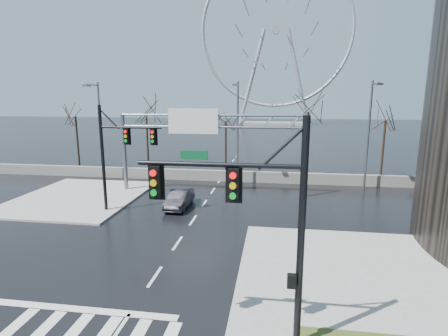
% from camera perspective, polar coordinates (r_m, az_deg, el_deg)
% --- Properties ---
extents(ground, '(260.00, 260.00, 0.00)m').
position_cam_1_polar(ground, '(18.02, -11.22, -17.01)').
color(ground, black).
rests_on(ground, ground).
extents(sidewalk_right_ext, '(12.00, 10.00, 0.15)m').
position_cam_1_polar(sidewalk_right_ext, '(19.38, 21.42, -15.23)').
color(sidewalk_right_ext, gray).
rests_on(sidewalk_right_ext, ground).
extents(sidewalk_far, '(10.00, 12.00, 0.15)m').
position_cam_1_polar(sidewalk_far, '(32.68, -22.56, -4.42)').
color(sidewalk_far, gray).
rests_on(sidewalk_far, ground).
extents(barrier_wall, '(52.00, 0.50, 1.10)m').
position_cam_1_polar(barrier_wall, '(36.20, -0.73, -1.25)').
color(barrier_wall, slate).
rests_on(barrier_wall, ground).
extents(signal_mast_near, '(5.52, 0.41, 8.00)m').
position_cam_1_polar(signal_mast_near, '(11.44, 5.81, -7.24)').
color(signal_mast_near, black).
rests_on(signal_mast_near, ground).
extents(signal_mast_far, '(4.72, 0.41, 8.00)m').
position_cam_1_polar(signal_mast_far, '(26.69, -17.16, 3.00)').
color(signal_mast_far, black).
rests_on(signal_mast_far, ground).
extents(sign_gantry, '(16.36, 0.40, 7.60)m').
position_cam_1_polar(sign_gantry, '(30.60, -2.93, 5.18)').
color(sign_gantry, slate).
rests_on(sign_gantry, ground).
extents(streetlight_left, '(0.50, 2.55, 10.00)m').
position_cam_1_polar(streetlight_left, '(37.50, -19.77, 6.77)').
color(streetlight_left, slate).
rests_on(streetlight_left, ground).
extents(streetlight_mid, '(0.50, 2.55, 10.00)m').
position_cam_1_polar(streetlight_mid, '(33.33, 2.17, 6.92)').
color(streetlight_mid, slate).
rests_on(streetlight_mid, ground).
extents(streetlight_right, '(0.50, 2.55, 10.00)m').
position_cam_1_polar(streetlight_right, '(34.19, 22.72, 6.16)').
color(streetlight_right, slate).
rests_on(streetlight_right, ground).
extents(tree_far_left, '(3.50, 3.50, 7.00)m').
position_cam_1_polar(tree_far_left, '(45.55, -23.03, 6.86)').
color(tree_far_left, black).
rests_on(tree_far_left, ground).
extents(tree_left, '(3.75, 3.75, 7.50)m').
position_cam_1_polar(tree_left, '(41.12, -12.55, 7.65)').
color(tree_left, black).
rests_on(tree_left, ground).
extents(tree_center, '(3.25, 3.25, 6.50)m').
position_cam_1_polar(tree_center, '(39.90, 0.28, 6.65)').
color(tree_center, black).
rests_on(tree_center, ground).
extents(tree_right, '(3.90, 3.90, 7.80)m').
position_cam_1_polar(tree_right, '(38.59, 13.54, 7.73)').
color(tree_right, black).
rests_on(tree_right, ground).
extents(tree_far_right, '(3.40, 3.40, 6.80)m').
position_cam_1_polar(tree_far_right, '(40.63, 24.79, 6.03)').
color(tree_far_right, black).
rests_on(tree_far_right, ground).
extents(ferris_wheel, '(45.00, 6.00, 50.91)m').
position_cam_1_polar(ferris_wheel, '(111.27, 8.47, 20.47)').
color(ferris_wheel, gray).
rests_on(ferris_wheel, ground).
extents(car, '(1.53, 4.22, 1.38)m').
position_cam_1_polar(car, '(27.81, -7.30, -4.99)').
color(car, black).
rests_on(car, ground).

